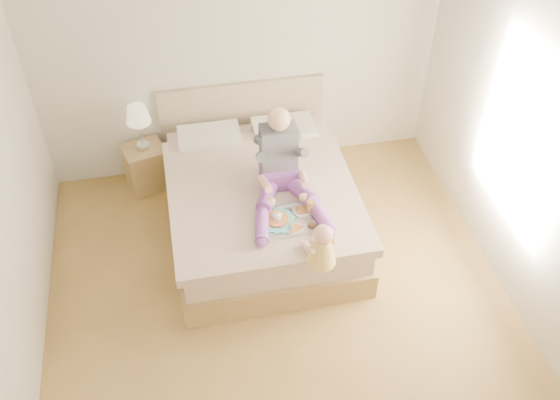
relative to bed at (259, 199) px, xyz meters
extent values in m
cube|color=brown|center=(0.00, -1.08, -0.32)|extent=(4.00, 4.20, 0.01)
cube|color=silver|center=(0.00, -1.08, 2.38)|extent=(4.00, 4.20, 0.02)
cube|color=beige|center=(0.00, 1.02, 1.03)|extent=(4.00, 0.02, 2.70)
cube|color=beige|center=(2.00, -1.08, 1.03)|extent=(0.02, 4.20, 2.70)
cube|color=white|center=(1.99, -0.88, 1.08)|extent=(0.02, 1.30, 1.60)
cube|color=white|center=(1.98, -0.88, 1.08)|extent=(0.01, 1.18, 1.48)
cube|color=olive|center=(0.00, -0.07, -0.18)|extent=(1.68, 2.13, 0.28)
cube|color=#C8AC94|center=(0.00, -0.07, 0.08)|extent=(1.60, 2.05, 0.24)
cube|color=#C8AC94|center=(0.00, -0.22, 0.25)|extent=(1.70, 1.80, 0.09)
cube|color=silver|center=(-0.38, 0.68, 0.27)|extent=(0.62, 0.40, 0.14)
cube|color=silver|center=(0.38, 0.68, 0.27)|extent=(0.62, 0.40, 0.14)
cube|color=gray|center=(0.00, 1.01, 0.18)|extent=(1.70, 0.08, 1.00)
cube|color=olive|center=(-1.05, 0.80, -0.07)|extent=(0.48, 0.45, 0.49)
cylinder|color=silver|center=(-1.04, 0.81, 0.19)|extent=(0.13, 0.13, 0.04)
cylinder|color=silver|center=(-1.04, 0.81, 0.35)|extent=(0.03, 0.03, 0.27)
cone|color=#F9E5C3|center=(-1.04, 0.81, 0.57)|extent=(0.24, 0.24, 0.17)
cube|color=#753A91|center=(0.18, -0.12, 0.37)|extent=(0.35, 0.28, 0.16)
cube|color=#3D3D45|center=(0.18, -0.06, 0.65)|extent=(0.33, 0.20, 0.43)
sphere|color=#F7BC9A|center=(0.18, -0.09, 0.98)|extent=(0.20, 0.20, 0.20)
cylinder|color=#753A91|center=(0.03, -0.33, 0.36)|extent=(0.29, 0.48, 0.20)
cylinder|color=#753A91|center=(-0.09, -0.67, 0.35)|extent=(0.19, 0.43, 0.11)
sphere|color=#753A91|center=(-0.12, -0.87, 0.34)|extent=(0.10, 0.10, 0.10)
cylinder|color=#3D3D45|center=(-0.01, -0.19, 0.67)|extent=(0.11, 0.28, 0.22)
cylinder|color=#F7BC9A|center=(0.00, -0.36, 0.51)|extent=(0.09, 0.28, 0.15)
sphere|color=#F7BC9A|center=(0.03, -0.49, 0.42)|extent=(0.08, 0.08, 0.08)
cylinder|color=#753A91|center=(0.32, -0.34, 0.36)|extent=(0.28, 0.48, 0.20)
cylinder|color=#753A91|center=(0.42, -0.68, 0.35)|extent=(0.18, 0.43, 0.11)
sphere|color=#753A91|center=(0.45, -0.88, 0.34)|extent=(0.10, 0.10, 0.10)
cylinder|color=#3D3D45|center=(0.35, -0.19, 0.67)|extent=(0.10, 0.27, 0.22)
cylinder|color=#F7BC9A|center=(0.34, -0.36, 0.51)|extent=(0.10, 0.28, 0.15)
sphere|color=#F7BC9A|center=(0.31, -0.50, 0.42)|extent=(0.08, 0.08, 0.08)
cube|color=silver|center=(0.16, -0.64, 0.30)|extent=(0.51, 0.40, 0.01)
cylinder|color=#43BCC1|center=(0.05, -0.63, 0.31)|extent=(0.30, 0.30, 0.02)
cylinder|color=#B26E3B|center=(0.05, -0.63, 0.33)|extent=(0.20, 0.20, 0.02)
cylinder|color=white|center=(-0.01, -0.49, 0.36)|extent=(0.09, 0.09, 0.10)
torus|color=white|center=(0.04, -0.49, 0.36)|extent=(0.02, 0.07, 0.07)
cylinder|color=olive|center=(-0.01, -0.49, 0.40)|extent=(0.08, 0.08, 0.01)
cylinder|color=white|center=(0.29, -0.56, 0.31)|extent=(0.16, 0.16, 0.01)
cube|color=#B26E3B|center=(0.29, -0.56, 0.33)|extent=(0.09, 0.08, 0.02)
cylinder|color=white|center=(0.18, -0.75, 0.31)|extent=(0.16, 0.16, 0.01)
ellipsoid|color=red|center=(0.20, -0.76, 0.33)|extent=(0.04, 0.03, 0.01)
cylinder|color=white|center=(0.36, -0.57, 0.37)|extent=(0.08, 0.08, 0.13)
cylinder|color=gold|center=(0.36, -0.57, 0.37)|extent=(0.07, 0.07, 0.13)
cylinder|color=white|center=(0.33, -0.75, 0.33)|extent=(0.08, 0.08, 0.04)
cylinder|color=#48220A|center=(0.33, -0.75, 0.33)|extent=(0.07, 0.07, 0.03)
cone|color=#FFCF50|center=(0.31, -1.14, 0.42)|extent=(0.24, 0.24, 0.26)
sphere|color=#F7BC9A|center=(0.31, -1.14, 0.61)|extent=(0.16, 0.16, 0.16)
cylinder|color=#F7BC9A|center=(0.24, -1.04, 0.34)|extent=(0.08, 0.19, 0.06)
sphere|color=#F7BC9A|center=(0.20, -0.96, 0.34)|extent=(0.05, 0.05, 0.05)
cylinder|color=#F7BC9A|center=(0.22, -1.16, 0.47)|extent=(0.05, 0.13, 0.11)
cylinder|color=#F7BC9A|center=(0.32, -1.01, 0.34)|extent=(0.13, 0.18, 0.06)
sphere|color=#F7BC9A|center=(0.30, -0.93, 0.34)|extent=(0.05, 0.05, 0.05)
cylinder|color=#F7BC9A|center=(0.40, -1.10, 0.47)|extent=(0.11, 0.13, 0.11)
camera|label=1|loc=(-0.67, -4.34, 4.08)|focal=40.00mm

